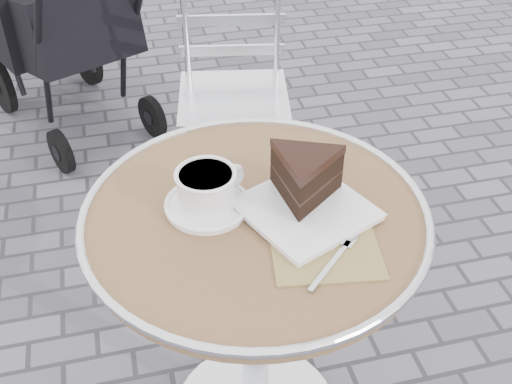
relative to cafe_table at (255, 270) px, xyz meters
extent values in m
cylinder|color=silver|center=(0.00, 0.00, -0.20)|extent=(0.07, 0.07, 0.67)
cylinder|color=#A07657|center=(0.00, 0.00, 0.15)|extent=(0.70, 0.70, 0.03)
torus|color=silver|center=(0.00, 0.00, 0.16)|extent=(0.72, 0.72, 0.02)
cylinder|color=white|center=(-0.09, 0.04, 0.17)|extent=(0.17, 0.17, 0.01)
cylinder|color=white|center=(-0.09, 0.04, 0.21)|extent=(0.16, 0.16, 0.07)
torus|color=white|center=(-0.03, 0.06, 0.21)|extent=(0.06, 0.04, 0.06)
cylinder|color=beige|center=(-0.09, 0.04, 0.25)|extent=(0.11, 0.11, 0.01)
cube|color=#90774F|center=(0.11, -0.13, 0.17)|extent=(0.23, 0.23, 0.00)
cube|color=white|center=(0.10, -0.03, 0.17)|extent=(0.30, 0.30, 0.01)
cylinder|color=silver|center=(-0.03, 0.83, -0.35)|extent=(0.02, 0.02, 0.43)
cylinder|color=silver|center=(0.29, 0.77, -0.35)|extent=(0.02, 0.02, 0.43)
cylinder|color=silver|center=(0.03, 1.15, -0.35)|extent=(0.02, 0.02, 0.43)
cylinder|color=silver|center=(0.35, 1.09, -0.35)|extent=(0.02, 0.02, 0.43)
cube|color=silver|center=(0.16, 0.96, -0.13)|extent=(0.45, 0.45, 0.02)
cube|color=black|center=(-0.43, 1.67, -0.07)|extent=(0.68, 0.80, 0.41)
cylinder|color=black|center=(-0.49, 1.30, -0.47)|extent=(0.11, 0.18, 0.18)
cylinder|color=black|center=(-0.10, 1.48, -0.47)|extent=(0.11, 0.18, 0.18)
cylinder|color=black|center=(-0.75, 1.85, -0.42)|extent=(0.15, 0.28, 0.29)
cylinder|color=black|center=(-0.36, 2.04, -0.42)|extent=(0.15, 0.28, 0.29)
camera|label=1|loc=(-0.24, -0.97, 1.01)|focal=45.00mm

